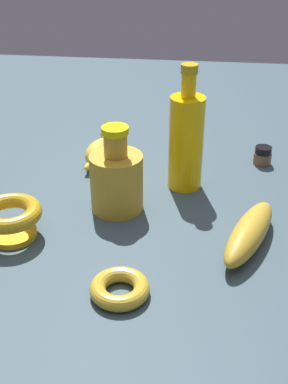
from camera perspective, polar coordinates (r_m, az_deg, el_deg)
name	(u,v)px	position (r m, az deg, el deg)	size (l,w,h in m)	color
ground	(144,215)	(0.88, 0.00, -2.64)	(2.00, 2.00, 0.00)	#384C56
bottle_tall	(186,140)	(0.93, 4.82, 5.91)	(0.06, 0.06, 0.24)	#F5BC07
banana	(249,233)	(0.81, 11.89, -4.57)	(0.19, 0.05, 0.05)	gold
cat_figurine	(104,147)	(1.05, -4.57, 5.12)	(0.12, 0.08, 0.08)	yellow
bowl	(10,217)	(0.83, -14.98, -2.75)	(0.10, 0.10, 0.06)	yellow
bottle_short	(117,179)	(0.87, -3.14, 1.49)	(0.09, 0.09, 0.16)	gold
nail_polish_jar	(263,156)	(1.07, 13.35, 4.05)	(0.04, 0.04, 0.04)	brown
bangle	(120,288)	(0.71, -2.77, -10.90)	(0.08, 0.08, 0.02)	gold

